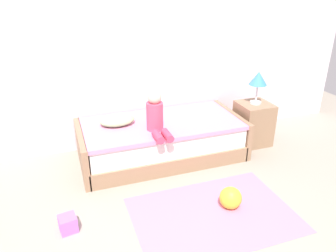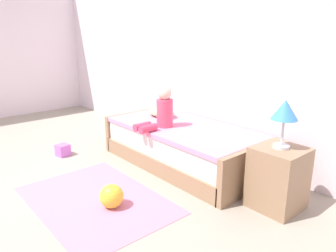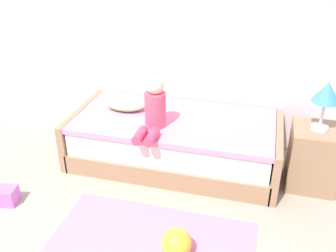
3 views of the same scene
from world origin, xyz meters
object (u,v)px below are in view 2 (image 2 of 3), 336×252
Objects in this scene: bed at (183,145)px; toy_block at (63,150)px; child_figure at (162,111)px; pillow at (161,112)px; toy_ball at (112,196)px; nightstand at (278,178)px; table_lamp at (285,112)px.

bed is 1.66m from toy_block.
child_figure reaches higher than pillow.
pillow is 1.91× the size of toy_ball.
pillow is (-1.90, 0.15, 0.26)m from nightstand.
toy_ball is (-1.02, -1.20, -0.82)m from table_lamp.
child_figure is at bearing -122.19° from bed.
toy_block is (-2.62, -1.00, -0.86)m from table_lamp.
child_figure is at bearing 35.94° from toy_block.
pillow is 2.82× the size of toy_block.
table_lamp is at bearing 45.00° from nightstand.
table_lamp is 0.88× the size of child_figure.
table_lamp is 1.94m from pillow.
pillow is 1.44m from toy_block.
bed is 1.52m from table_lamp.
toy_block is at bearing -144.06° from child_figure.
nightstand reaches higher than toy_ball.
nightstand is 1.92m from pillow.
toy_block is at bearing -159.12° from nightstand.
table_lamp reaches higher than child_figure.
nightstand is at bearing -4.40° from pillow.
table_lamp is at bearing -1.95° from bed.
child_figure is 1.53m from toy_block.
pillow is at bearing 141.05° from child_figure.
table_lamp is 1.78m from toy_ball.
bed is 3.52× the size of nightstand.
nightstand is 1.58m from toy_ball.
bed is 4.14× the size of child_figure.
toy_block is (-0.72, -1.15, -0.49)m from pillow.
pillow is (-0.55, 0.10, 0.32)m from bed.
bed is 1.30m from toy_ball.
nightstand is 1.56m from child_figure.
child_figure reaches higher than toy_ball.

